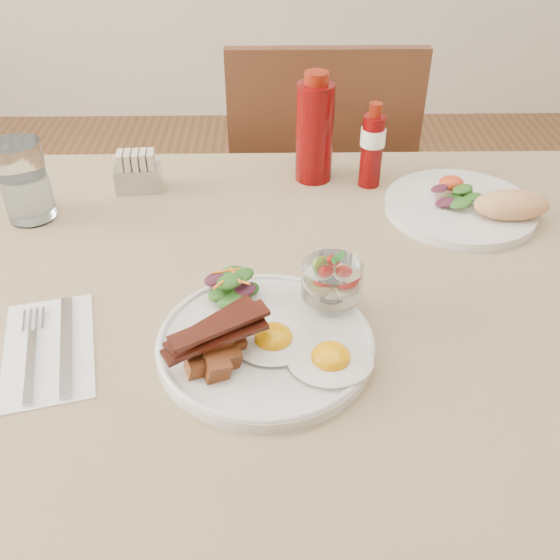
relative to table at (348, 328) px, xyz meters
The scene contains 13 objects.
table is the anchor object (origin of this frame).
chair_far 0.68m from the table, 90.00° to the left, with size 0.42×0.42×0.93m.
main_plate 0.21m from the table, 132.34° to the right, with size 0.28×0.28×0.02m, color silver.
fried_eggs 0.22m from the table, 116.28° to the right, with size 0.19×0.15×0.03m.
bacon_potato_pile 0.29m from the table, 136.37° to the right, with size 0.13×0.10×0.06m.
side_salad 0.22m from the table, 162.47° to the right, with size 0.08×0.08×0.04m.
fruit_cup 0.17m from the table, 117.21° to the right, with size 0.08×0.08×0.08m.
second_plate 0.32m from the table, 40.26° to the left, with size 0.27×0.26×0.07m.
ketchup_bottle 0.38m from the table, 96.50° to the left, with size 0.08×0.08×0.20m.
hot_sauce_bottle 0.35m from the table, 77.97° to the left, with size 0.05×0.05×0.16m.
sugar_caddy 0.48m from the table, 141.04° to the left, with size 0.08×0.05×0.07m.
water_glass 0.58m from the table, 159.51° to the left, with size 0.08×0.08×0.14m.
napkin_cutlery 0.44m from the table, 161.34° to the right, with size 0.16×0.23×0.01m.
Camera 1 is at (-0.12, -0.73, 1.31)m, focal length 40.00 mm.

